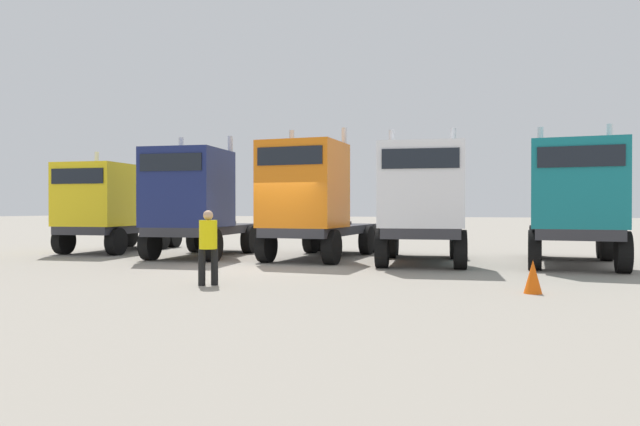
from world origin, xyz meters
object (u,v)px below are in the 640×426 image
at_px(semi_truck_teal, 575,203).
at_px(traffic_cone_near, 533,277).
at_px(semi_truck_white, 422,203).
at_px(visitor_in_hivis, 208,242).
at_px(semi_truck_navy, 195,202).
at_px(semi_truck_yellow, 106,207).
at_px(semi_truck_orange, 311,201).

distance_m(semi_truck_teal, traffic_cone_near, 6.21).
relative_size(semi_truck_white, visitor_in_hivis, 3.63).
xyz_separation_m(visitor_in_hivis, traffic_cone_near, (6.81, 1.14, -0.63)).
distance_m(semi_truck_white, semi_truck_teal, 4.40).
xyz_separation_m(semi_truck_navy, traffic_cone_near, (10.95, -4.92, -1.61)).
height_order(semi_truck_yellow, traffic_cone_near, semi_truck_yellow).
bearing_deg(semi_truck_white, semi_truck_orange, -103.42).
bearing_deg(semi_truck_yellow, traffic_cone_near, 62.72).
bearing_deg(semi_truck_teal, semi_truck_yellow, -89.38).
bearing_deg(traffic_cone_near, visitor_in_hivis, -170.49).
height_order(semi_truck_white, visitor_in_hivis, semi_truck_white).
relative_size(semi_truck_navy, semi_truck_white, 1.02).
xyz_separation_m(semi_truck_orange, traffic_cone_near, (6.85, -5.45, -1.63)).
bearing_deg(semi_truck_navy, semi_truck_orange, 89.89).
distance_m(semi_truck_navy, semi_truck_teal, 12.17).
distance_m(semi_truck_yellow, semi_truck_navy, 4.65).
bearing_deg(traffic_cone_near, semi_truck_teal, 78.69).
bearing_deg(semi_truck_navy, semi_truck_white, 84.09).
xyz_separation_m(semi_truck_teal, visitor_in_hivis, (-7.99, -7.04, -0.90)).
bearing_deg(semi_truck_teal, semi_truck_navy, -84.98).
bearing_deg(semi_truck_orange, visitor_in_hivis, 0.08).
relative_size(semi_truck_yellow, semi_truck_teal, 0.95).
relative_size(semi_truck_orange, semi_truck_teal, 1.04).
distance_m(semi_truck_navy, semi_truck_orange, 4.13).
bearing_deg(visitor_in_hivis, semi_truck_yellow, 18.38).
bearing_deg(visitor_in_hivis, semi_truck_orange, -32.51).
relative_size(semi_truck_white, traffic_cone_near, 8.97).
height_order(semi_truck_navy, visitor_in_hivis, semi_truck_navy).
relative_size(semi_truck_navy, traffic_cone_near, 9.15).
xyz_separation_m(semi_truck_orange, semi_truck_teal, (8.03, 0.44, -0.10)).
bearing_deg(semi_truck_orange, semi_truck_navy, -82.78).
relative_size(semi_truck_navy, semi_truck_orange, 0.96).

